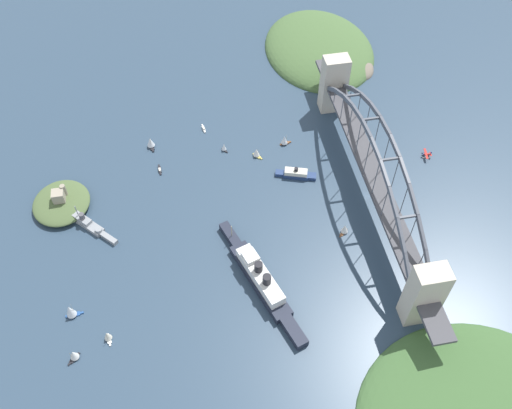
% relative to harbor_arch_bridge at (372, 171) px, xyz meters
% --- Properties ---
extents(ground_plane, '(1400.00, 1400.00, 0.00)m').
position_rel_harbor_arch_bridge_xyz_m(ground_plane, '(0.00, 0.00, -25.63)').
color(ground_plane, '#2D4256').
extents(harbor_arch_bridge, '(251.94, 19.56, 59.44)m').
position_rel_harbor_arch_bridge_xyz_m(harbor_arch_bridge, '(0.00, 0.00, 0.00)').
color(harbor_arch_bridge, beige).
rests_on(harbor_arch_bridge, ground).
extents(headland_east_shore, '(124.00, 96.54, 27.05)m').
position_rel_harbor_arch_bridge_xyz_m(headland_east_shore, '(170.96, -11.62, -25.63)').
color(headland_east_shore, '#476638').
rests_on(headland_east_shore, ground).
extents(ocean_liner, '(97.42, 39.20, 18.71)m').
position_rel_harbor_arch_bridge_xyz_m(ocean_liner, '(-56.82, 87.76, -20.05)').
color(ocean_liner, '#1E2333').
rests_on(ocean_liner, ground).
extents(naval_cruiser, '(51.81, 50.22, 15.82)m').
position_rel_harbor_arch_bridge_xyz_m(naval_cruiser, '(14.15, 199.47, -23.10)').
color(naval_cruiser, gray).
rests_on(naval_cruiser, ground).
extents(harbor_ferry_steamer, '(14.49, 30.02, 8.59)m').
position_rel_harbor_arch_bridge_xyz_m(harbor_ferry_steamer, '(27.09, 45.11, -22.93)').
color(harbor_ferry_steamer, navy).
rests_on(harbor_ferry_steamer, ground).
extents(fort_island_mid_harbor, '(42.30, 39.40, 15.94)m').
position_rel_harbor_arch_bridge_xyz_m(fort_island_mid_harbor, '(29.85, 212.19, -21.66)').
color(fort_island_mid_harbor, '#4C6038').
rests_on(fort_island_mid_harbor, ground).
extents(seaplane_taxiing_near_bridge, '(10.94, 7.04, 4.91)m').
position_rel_harbor_arch_bridge_xyz_m(seaplane_taxiing_near_bridge, '(28.40, -55.82, -23.59)').
color(seaplane_taxiing_near_bridge, '#B7B7B2').
rests_on(seaplane_taxiing_near_bridge, ground).
extents(small_boat_0, '(10.55, 6.76, 10.13)m').
position_rel_harbor_arch_bridge_xyz_m(small_boat_0, '(76.99, 147.21, -20.91)').
color(small_boat_0, black).
rests_on(small_boat_0, ground).
extents(small_boat_1, '(7.38, 7.81, 8.77)m').
position_rel_harbor_arch_bridge_xyz_m(small_boat_1, '(-28.23, 24.84, -21.56)').
color(small_boat_1, brown).
rests_on(small_boat_1, ground).
extents(small_boat_2, '(9.73, 2.65, 2.13)m').
position_rel_harbor_arch_bridge_xyz_m(small_boat_2, '(88.83, 105.34, -24.86)').
color(small_boat_2, silver).
rests_on(small_boat_2, ground).
extents(small_boat_3, '(8.07, 7.44, 8.54)m').
position_rel_harbor_arch_bridge_xyz_m(small_boat_3, '(52.35, 69.80, -21.67)').
color(small_boat_3, gold).
rests_on(small_boat_3, ground).
extents(small_boat_4, '(10.51, 2.47, 2.00)m').
position_rel_harbor_arch_bridge_xyz_m(small_boat_4, '(51.15, 142.69, -24.93)').
color(small_boat_4, black).
rests_on(small_boat_4, ground).
extents(small_boat_5, '(6.21, 5.05, 7.27)m').
position_rel_harbor_arch_bridge_xyz_m(small_boat_5, '(63.00, 92.94, -22.22)').
color(small_boat_5, black).
rests_on(small_boat_5, ground).
extents(small_boat_6, '(8.02, 7.83, 9.19)m').
position_rel_harbor_arch_bridge_xyz_m(small_boat_6, '(-85.78, 201.55, -21.38)').
color(small_boat_6, black).
rests_on(small_boat_6, ground).
extents(small_boat_7, '(5.80, 9.16, 9.35)m').
position_rel_harbor_arch_bridge_xyz_m(small_boat_7, '(61.20, 46.37, -21.26)').
color(small_boat_7, brown).
rests_on(small_boat_7, ground).
extents(small_boat_8, '(8.30, 5.26, 8.59)m').
position_rel_harbor_arch_bridge_xyz_m(small_boat_8, '(-77.40, 182.42, -21.67)').
color(small_boat_8, silver).
rests_on(small_boat_8, ground).
extents(small_boat_9, '(6.44, 10.79, 12.35)m').
position_rel_harbor_arch_bridge_xyz_m(small_boat_9, '(-57.95, 203.63, -19.94)').
color(small_boat_9, '#234C8C').
rests_on(small_boat_9, ground).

